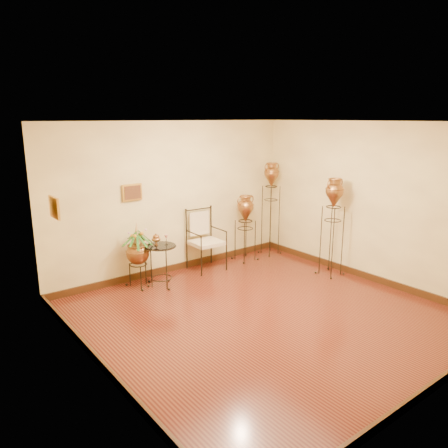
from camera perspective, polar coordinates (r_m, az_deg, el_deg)
ground at (r=6.66m, az=5.25°, el=-11.70°), size 5.00×5.00×0.00m
room_shell at (r=6.12m, az=5.51°, el=3.12°), size 5.02×5.02×2.81m
amphora_tall at (r=9.24m, az=6.13°, el=2.14°), size 0.46×0.46×1.97m
amphora_mid at (r=8.19m, az=13.98°, el=-0.30°), size 0.53×0.53×1.82m
amphora_short at (r=8.85m, az=2.80°, el=-0.47°), size 0.44×0.44×1.36m
planter_urn at (r=7.58m, az=-11.21°, el=-3.39°), size 0.79×0.79×1.17m
armchair at (r=8.30m, az=-2.31°, el=-2.12°), size 0.68×0.63×1.16m
side_table at (r=7.60m, az=-8.19°, el=-5.32°), size 0.60×0.60×0.94m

